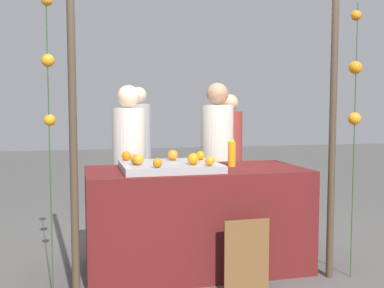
{
  "coord_description": "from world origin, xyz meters",
  "views": [
    {
      "loc": [
        -0.96,
        -3.7,
        1.38
      ],
      "look_at": [
        0.0,
        0.15,
        1.07
      ],
      "focal_mm": 41.96,
      "sensor_mm": 36.0,
      "label": 1
    }
  ],
  "objects_px": {
    "vendor_left": "(129,174)",
    "vendor_right": "(217,170)",
    "orange_1": "(126,156)",
    "stall_counter": "(196,218)",
    "orange_0": "(173,155)",
    "juice_bottle": "(232,154)",
    "chalkboard_sign": "(246,257)"
  },
  "relations": [
    {
      "from": "orange_0",
      "to": "juice_bottle",
      "type": "distance_m",
      "value": 0.53
    },
    {
      "from": "stall_counter",
      "to": "orange_1",
      "type": "bearing_deg",
      "value": 158.8
    },
    {
      "from": "orange_0",
      "to": "vendor_right",
      "type": "height_order",
      "value": "vendor_right"
    },
    {
      "from": "juice_bottle",
      "to": "stall_counter",
      "type": "bearing_deg",
      "value": -169.77
    },
    {
      "from": "orange_1",
      "to": "vendor_left",
      "type": "relative_size",
      "value": 0.05
    },
    {
      "from": "stall_counter",
      "to": "vendor_right",
      "type": "bearing_deg",
      "value": 59.08
    },
    {
      "from": "vendor_right",
      "to": "chalkboard_sign",
      "type": "bearing_deg",
      "value": -96.91
    },
    {
      "from": "chalkboard_sign",
      "to": "vendor_right",
      "type": "bearing_deg",
      "value": 83.09
    },
    {
      "from": "juice_bottle",
      "to": "vendor_left",
      "type": "height_order",
      "value": "vendor_left"
    },
    {
      "from": "stall_counter",
      "to": "orange_0",
      "type": "height_order",
      "value": "orange_0"
    },
    {
      "from": "orange_1",
      "to": "vendor_left",
      "type": "distance_m",
      "value": 0.5
    },
    {
      "from": "juice_bottle",
      "to": "chalkboard_sign",
      "type": "relative_size",
      "value": 0.42
    },
    {
      "from": "orange_1",
      "to": "juice_bottle",
      "type": "distance_m",
      "value": 0.93
    },
    {
      "from": "orange_0",
      "to": "vendor_left",
      "type": "bearing_deg",
      "value": 122.26
    },
    {
      "from": "orange_1",
      "to": "stall_counter",
      "type": "bearing_deg",
      "value": -21.2
    },
    {
      "from": "orange_0",
      "to": "chalkboard_sign",
      "type": "relative_size",
      "value": 0.16
    },
    {
      "from": "stall_counter",
      "to": "vendor_left",
      "type": "height_order",
      "value": "vendor_left"
    },
    {
      "from": "chalkboard_sign",
      "to": "orange_1",
      "type": "bearing_deg",
      "value": 134.82
    },
    {
      "from": "vendor_left",
      "to": "vendor_right",
      "type": "distance_m",
      "value": 0.89
    },
    {
      "from": "orange_0",
      "to": "vendor_right",
      "type": "bearing_deg",
      "value": 41.62
    },
    {
      "from": "orange_0",
      "to": "chalkboard_sign",
      "type": "xyz_separation_m",
      "value": [
        0.41,
        -0.74,
        -0.71
      ]
    },
    {
      "from": "juice_bottle",
      "to": "vendor_left",
      "type": "bearing_deg",
      "value": 144.52
    },
    {
      "from": "vendor_left",
      "to": "orange_1",
      "type": "bearing_deg",
      "value": -99.24
    },
    {
      "from": "stall_counter",
      "to": "juice_bottle",
      "type": "relative_size",
      "value": 7.74
    },
    {
      "from": "orange_1",
      "to": "chalkboard_sign",
      "type": "relative_size",
      "value": 0.14
    },
    {
      "from": "vendor_right",
      "to": "juice_bottle",
      "type": "bearing_deg",
      "value": -94.32
    },
    {
      "from": "stall_counter",
      "to": "vendor_right",
      "type": "distance_m",
      "value": 0.82
    },
    {
      "from": "orange_1",
      "to": "vendor_left",
      "type": "height_order",
      "value": "vendor_left"
    },
    {
      "from": "orange_0",
      "to": "vendor_left",
      "type": "xyz_separation_m",
      "value": [
        -0.33,
        0.52,
        -0.23
      ]
    },
    {
      "from": "chalkboard_sign",
      "to": "juice_bottle",
      "type": "bearing_deg",
      "value": 80.81
    },
    {
      "from": "stall_counter",
      "to": "orange_1",
      "type": "xyz_separation_m",
      "value": [
        -0.58,
        0.22,
        0.54
      ]
    },
    {
      "from": "chalkboard_sign",
      "to": "vendor_left",
      "type": "xyz_separation_m",
      "value": [
        -0.74,
        1.26,
        0.48
      ]
    }
  ]
}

